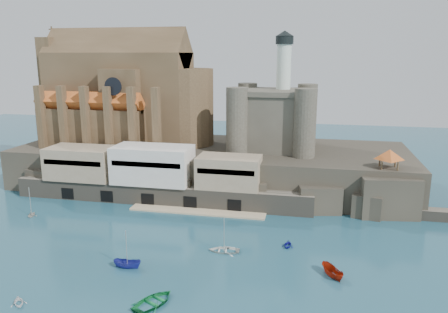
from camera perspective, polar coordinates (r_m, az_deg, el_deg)
ground at (r=81.01m, az=-8.38°, el=-11.44°), size 300.00×300.00×0.00m
promontory at (r=115.05m, az=-1.80°, el=-1.22°), size 100.00×36.00×10.00m
quay at (r=102.67m, az=-9.40°, el=-2.52°), size 70.00×12.00×13.05m
church at (r=122.20m, az=-12.64°, el=7.51°), size 47.00×25.93×30.51m
castle_keep at (r=111.44m, az=6.55°, el=5.25°), size 21.20×21.20×29.30m
rock_outcrop at (r=100.41m, az=20.40°, el=-4.78°), size 14.50×10.50×8.70m
pavilion at (r=98.35m, az=20.79°, el=0.09°), size 6.40×6.40×5.40m
boat_1 at (r=69.51m, az=-25.22°, el=-17.07°), size 2.88×2.82×2.90m
boat_2 at (r=74.37m, az=-12.49°, el=-13.98°), size 1.82×1.78×4.69m
boat_3 at (r=64.33m, az=-9.12°, el=-18.46°), size 4.84×3.35×6.62m
boat_4 at (r=102.20m, az=-23.81°, el=-7.15°), size 2.71×1.94×2.87m
boat_5 at (r=72.23m, az=13.89°, el=-14.93°), size 2.57×2.58×4.87m
boat_6 at (r=78.02m, az=0.00°, el=-12.29°), size 1.48×3.98×5.45m
boat_7 at (r=80.64m, az=8.32°, el=-11.56°), size 2.68×1.88×2.87m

